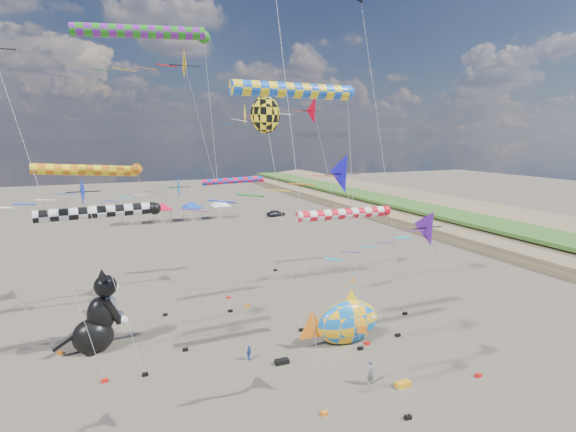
{
  "coord_description": "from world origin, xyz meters",
  "views": [
    {
      "loc": [
        -10.36,
        -16.11,
        14.5
      ],
      "look_at": [
        1.53,
        12.0,
        8.95
      ],
      "focal_mm": 28.0,
      "sensor_mm": 36.0,
      "label": 1
    }
  ],
  "objects_px": {
    "fish_inflatable": "(347,322)",
    "person_adult": "(371,372)",
    "cat_inflatable": "(96,311)",
    "child_green": "(337,331)",
    "child_blue": "(249,353)",
    "parked_car": "(276,213)"
  },
  "relations": [
    {
      "from": "child_green",
      "to": "child_blue",
      "type": "bearing_deg",
      "value": 173.76
    },
    {
      "from": "child_green",
      "to": "child_blue",
      "type": "height_order",
      "value": "child_green"
    },
    {
      "from": "person_adult",
      "to": "child_green",
      "type": "bearing_deg",
      "value": 50.34
    },
    {
      "from": "child_blue",
      "to": "parked_car",
      "type": "distance_m",
      "value": 52.41
    },
    {
      "from": "parked_car",
      "to": "child_blue",
      "type": "bearing_deg",
      "value": 148.11
    },
    {
      "from": "person_adult",
      "to": "child_blue",
      "type": "bearing_deg",
      "value": 106.8
    },
    {
      "from": "person_adult",
      "to": "child_green",
      "type": "xyz_separation_m",
      "value": [
        1.19,
        6.17,
        -0.27
      ]
    },
    {
      "from": "fish_inflatable",
      "to": "cat_inflatable",
      "type": "bearing_deg",
      "value": 161.02
    },
    {
      "from": "person_adult",
      "to": "child_blue",
      "type": "distance_m",
      "value": 7.98
    },
    {
      "from": "child_blue",
      "to": "child_green",
      "type": "bearing_deg",
      "value": -39.3
    },
    {
      "from": "child_green",
      "to": "child_blue",
      "type": "xyz_separation_m",
      "value": [
        -6.88,
        -0.59,
        -0.02
      ]
    },
    {
      "from": "fish_inflatable",
      "to": "person_adult",
      "type": "relative_size",
      "value": 4.04
    },
    {
      "from": "child_green",
      "to": "parked_car",
      "type": "height_order",
      "value": "parked_car"
    },
    {
      "from": "person_adult",
      "to": "parked_car",
      "type": "relative_size",
      "value": 0.46
    },
    {
      "from": "cat_inflatable",
      "to": "parked_car",
      "type": "distance_m",
      "value": 52.1
    },
    {
      "from": "person_adult",
      "to": "child_green",
      "type": "height_order",
      "value": "person_adult"
    },
    {
      "from": "child_blue",
      "to": "parked_car",
      "type": "xyz_separation_m",
      "value": [
        20.77,
        48.11,
        0.09
      ]
    },
    {
      "from": "fish_inflatable",
      "to": "child_green",
      "type": "bearing_deg",
      "value": 114.85
    },
    {
      "from": "fish_inflatable",
      "to": "person_adult",
      "type": "distance_m",
      "value": 5.68
    },
    {
      "from": "person_adult",
      "to": "parked_car",
      "type": "xyz_separation_m",
      "value": [
        15.07,
        53.7,
        -0.2
      ]
    },
    {
      "from": "child_blue",
      "to": "parked_car",
      "type": "bearing_deg",
      "value": 22.47
    },
    {
      "from": "child_blue",
      "to": "parked_car",
      "type": "relative_size",
      "value": 0.29
    }
  ]
}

